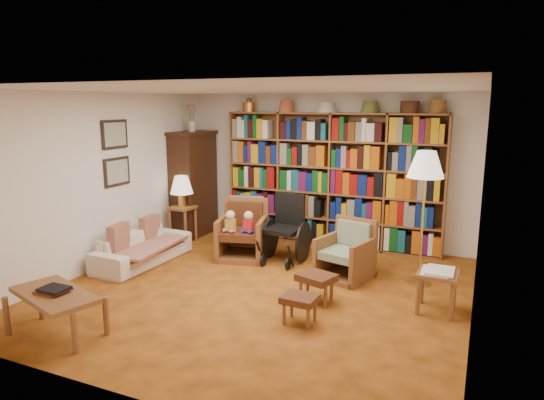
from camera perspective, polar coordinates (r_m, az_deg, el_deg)
The scene contains 23 objects.
floor at distance 6.29m, azimuth -1.44°, elevation -10.56°, with size 5.00×5.00×0.00m, color #B35C1B.
ceiling at distance 5.84m, azimuth -1.56°, elevation 12.83°, with size 5.00×5.00×0.00m, color silver.
wall_back at distance 8.24m, azimuth 5.98°, elevation 3.62°, with size 5.00×5.00×0.00m, color white.
wall_front at distance 3.90m, azimuth -17.52°, elevation -5.55°, with size 5.00×5.00×0.00m, color white.
wall_left at distance 7.35m, azimuth -19.40°, elevation 2.11°, with size 5.00×5.00×0.00m, color white.
wall_right at distance 5.39m, azimuth 23.30°, elevation -1.35°, with size 5.00×5.00×0.00m, color white.
bookshelf at distance 8.03m, azimuth 6.95°, elevation 2.83°, with size 3.60×0.30×2.42m.
curio_cabinet at distance 8.81m, azimuth -9.20°, elevation 2.08°, with size 0.50×0.95×2.40m.
framed_pictures at distance 7.51m, azimuth -17.90°, elevation 5.27°, with size 0.03×0.52×0.97m.
sofa at distance 7.48m, azimuth -14.97°, elevation -5.47°, with size 0.63×1.61×0.47m, color beige.
sofa_throw at distance 7.43m, azimuth -14.69°, elevation -5.04°, with size 0.70×1.31×0.04m, color beige.
cushion_left at distance 7.76m, azimuth -14.19°, elevation -3.17°, with size 0.12×0.38×0.38m, color maroon.
cushion_right at distance 7.25m, azimuth -17.59°, elevation -4.39°, with size 0.13×0.41×0.41m, color maroon.
side_table_lamp at distance 8.41m, azimuth -10.47°, elevation -1.91°, with size 0.40×0.40×0.62m.
table_lamp at distance 8.31m, azimuth -10.60°, elevation 1.65°, with size 0.39×0.39×0.53m.
armchair_leather at distance 7.53m, azimuth -3.20°, elevation -3.91°, with size 0.90×0.91×0.90m.
armchair_sage at distance 6.75m, azimuth 8.74°, elevation -6.43°, with size 0.81×0.81×0.79m.
wheelchair at distance 7.32m, azimuth 1.68°, elevation -3.62°, with size 0.58×0.81×1.01m.
floor_lamp at distance 6.44m, azimuth 17.62°, elevation 3.39°, with size 0.47×0.47×1.76m.
side_table_papers at distance 5.86m, azimuth 18.88°, elevation -8.76°, with size 0.45×0.45×0.50m.
footstool_a at distance 5.87m, azimuth 5.25°, elevation -9.28°, with size 0.50×0.46×0.35m.
footstool_b at distance 5.34m, azimuth 3.29°, elevation -11.74°, with size 0.39×0.33×0.31m.
coffee_table at distance 5.48m, azimuth -24.20°, elevation -10.47°, with size 1.12×0.80×0.52m.
Camera 1 is at (2.51, -5.28, 2.35)m, focal length 32.00 mm.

